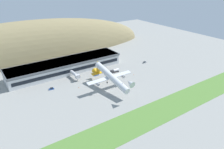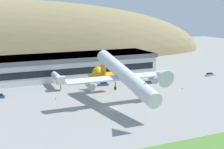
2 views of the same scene
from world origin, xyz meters
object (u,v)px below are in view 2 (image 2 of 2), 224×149
Objects in this scene: traffic_cone_0 at (182,88)px; service_car_1 at (103,84)px; jetway_0 at (58,78)px; cargo_airplane at (123,75)px; terminal_building at (48,66)px; fuel_truck at (143,80)px; service_car_2 at (210,75)px; traffic_cone_1 at (56,98)px.

service_car_1 is at bearing 147.01° from traffic_cone_0.
jetway_0 reaches higher than traffic_cone_0.
cargo_airplane is at bearing -162.70° from traffic_cone_0.
jetway_0 is 33.87m from cargo_airplane.
terminal_building is 42.83m from fuel_truck.
traffic_cone_1 is at bearing -172.75° from service_car_2.
terminal_building is 7.42× the size of jetway_0.
terminal_building is 12.34× the size of fuel_truck.
cargo_airplane is 84.49× the size of traffic_cone_1.
traffic_cone_1 is (-22.24, -11.52, -0.39)m from service_car_1.
fuel_truck is (-36.48, -1.85, 0.87)m from service_car_2.
fuel_truck is at bearing 127.17° from traffic_cone_0.
traffic_cone_0 is (29.99, 9.34, -9.58)m from cargo_airplane.
fuel_truck is 13.89× the size of traffic_cone_1.
jetway_0 is 1.66× the size of fuel_truck.
cargo_airplane is at bearing -38.71° from traffic_cone_1.
service_car_2 is 36.53m from fuel_truck.
service_car_1 is 7.48× the size of traffic_cone_1.
cargo_airplane is 25.85m from traffic_cone_1.
cargo_airplane is (14.09, -30.23, 5.87)m from jetway_0.
traffic_cone_0 is at bearing 17.30° from cargo_airplane.
jetway_0 reaches higher than traffic_cone_1.
terminal_building is 22.91× the size of service_car_1.
service_car_1 is at bearing 82.48° from cargo_airplane.
jetway_0 reaches higher than service_car_1.
jetway_0 is 18.28m from service_car_1.
terminal_building is 2.03× the size of cargo_airplane.
service_car_2 reaches higher than traffic_cone_0.
service_car_2 is 0.57× the size of fuel_truck.
terminal_building is 21.53× the size of service_car_2.
service_car_2 is 75.66m from traffic_cone_1.
fuel_truck reaches higher than traffic_cone_1.
traffic_cone_0 and traffic_cone_1 have the same top height.
jetway_0 is 23.09× the size of traffic_cone_0.
terminal_building is 28.64m from service_car_1.
service_car_1 is at bearing -51.71° from terminal_building.
cargo_airplane is (13.97, -48.66, 4.17)m from terminal_building.
traffic_cone_0 is at bearing -41.81° from terminal_building.
service_car_1 reaches higher than service_car_2.
service_car_1 is 52.86m from service_car_2.
jetway_0 is 23.09× the size of traffic_cone_1.
fuel_truck is at bearing -177.10° from service_car_2.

